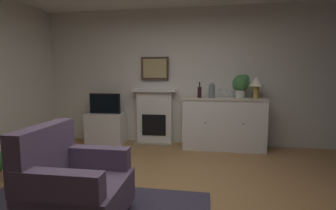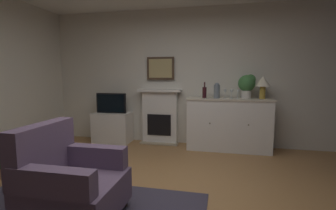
{
  "view_description": "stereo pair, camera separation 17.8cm",
  "coord_description": "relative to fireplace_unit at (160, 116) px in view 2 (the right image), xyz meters",
  "views": [
    {
      "loc": [
        0.46,
        -2.31,
        1.36
      ],
      "look_at": [
        -0.02,
        0.64,
        1.0
      ],
      "focal_mm": 25.79,
      "sensor_mm": 36.0,
      "label": 1
    },
    {
      "loc": [
        0.63,
        -2.28,
        1.36
      ],
      "look_at": [
        -0.02,
        0.64,
        1.0
      ],
      "focal_mm": 25.79,
      "sensor_mm": 36.0,
      "label": 2
    }
  ],
  "objects": [
    {
      "name": "wine_glass_center",
      "position": [
        1.38,
        -0.24,
        0.53
      ],
      "size": [
        0.07,
        0.07,
        0.16
      ],
      "color": "silver",
      "rests_on": "sideboard_cabinet"
    },
    {
      "name": "tv_cabinet",
      "position": [
        -0.97,
        -0.16,
        -0.24
      ],
      "size": [
        0.75,
        0.42,
        0.62
      ],
      "color": "white",
      "rests_on": "ground_plane"
    },
    {
      "name": "tv_set",
      "position": [
        -0.98,
        -0.19,
        0.27
      ],
      "size": [
        0.62,
        0.07,
        0.4
      ],
      "color": "black",
      "rests_on": "tv_cabinet"
    },
    {
      "name": "wall_rear",
      "position": [
        0.57,
        0.13,
        0.79
      ],
      "size": [
        5.82,
        0.06,
        2.68
      ],
      "primitive_type": "cube",
      "color": "silver",
      "rests_on": "ground_plane"
    },
    {
      "name": "potted_plant_small",
      "position": [
        1.65,
        -0.13,
        0.67
      ],
      "size": [
        0.3,
        0.3,
        0.43
      ],
      "color": "beige",
      "rests_on": "sideboard_cabinet"
    },
    {
      "name": "sideboard_cabinet",
      "position": [
        1.34,
        -0.18,
        -0.07
      ],
      "size": [
        1.52,
        0.49,
        0.96
      ],
      "color": "white",
      "rests_on": "ground_plane"
    },
    {
      "name": "potted_plant_fern",
      "position": [
        -1.65,
        -2.13,
        -0.29
      ],
      "size": [
        0.3,
        0.3,
        0.43
      ],
      "color": "#936B4C",
      "rests_on": "ground_plane"
    },
    {
      "name": "vase_decorative",
      "position": [
        1.12,
        -0.23,
        0.55
      ],
      "size": [
        0.11,
        0.11,
        0.28
      ],
      "color": "slate",
      "rests_on": "sideboard_cabinet"
    },
    {
      "name": "wine_bottle",
      "position": [
        0.9,
        -0.21,
        0.52
      ],
      "size": [
        0.08,
        0.08,
        0.29
      ],
      "color": "#331419",
      "rests_on": "sideboard_cabinet"
    },
    {
      "name": "framed_picture",
      "position": [
        -0.0,
        0.05,
        0.96
      ],
      "size": [
        0.55,
        0.04,
        0.45
      ],
      "color": "#473323"
    },
    {
      "name": "fireplace_unit",
      "position": [
        0.0,
        0.0,
        0.0
      ],
      "size": [
        0.87,
        0.3,
        1.1
      ],
      "color": "white",
      "rests_on": "ground_plane"
    },
    {
      "name": "wine_glass_right",
      "position": [
        1.49,
        -0.19,
        0.53
      ],
      "size": [
        0.07,
        0.07,
        0.16
      ],
      "color": "silver",
      "rests_on": "sideboard_cabinet"
    },
    {
      "name": "wine_glass_left",
      "position": [
        1.27,
        -0.19,
        0.53
      ],
      "size": [
        0.07,
        0.07,
        0.16
      ],
      "color": "silver",
      "rests_on": "sideboard_cabinet"
    },
    {
      "name": "table_lamp",
      "position": [
        1.91,
        -0.18,
        0.69
      ],
      "size": [
        0.26,
        0.26,
        0.4
      ],
      "color": "#B79338",
      "rests_on": "sideboard_cabinet"
    },
    {
      "name": "armchair",
      "position": [
        -0.15,
        -2.78,
        -0.17
      ],
      "size": [
        0.82,
        0.79,
        0.92
      ],
      "color": "#604C66",
      "rests_on": "ground_plane"
    }
  ]
}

